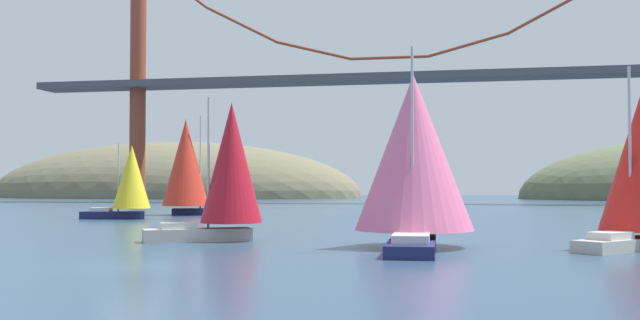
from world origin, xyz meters
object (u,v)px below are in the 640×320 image
sailboat_yellow_sail (130,180)px  sailboat_scarlet_sail (187,165)px  sailboat_crimson_sail (228,168)px  sailboat_pink_spinnaker (414,155)px

sailboat_yellow_sail → sailboat_scarlet_sail: bearing=77.3°
sailboat_crimson_sail → sailboat_yellow_sail: 28.52m
sailboat_scarlet_sail → sailboat_pink_spinnaker: 42.77m
sailboat_scarlet_sail → sailboat_pink_spinnaker: sailboat_scarlet_sail is taller
sailboat_yellow_sail → sailboat_pink_spinnaker: bearing=-42.2°
sailboat_crimson_sail → sailboat_scarlet_sail: size_ratio=0.80×
sailboat_yellow_sail → sailboat_crimson_sail: bearing=-53.2°
sailboat_yellow_sail → sailboat_scarlet_sail: size_ratio=0.68×
sailboat_yellow_sail → sailboat_pink_spinnaker: size_ratio=0.69×
sailboat_pink_spinnaker → sailboat_crimson_sail: bearing=167.4°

